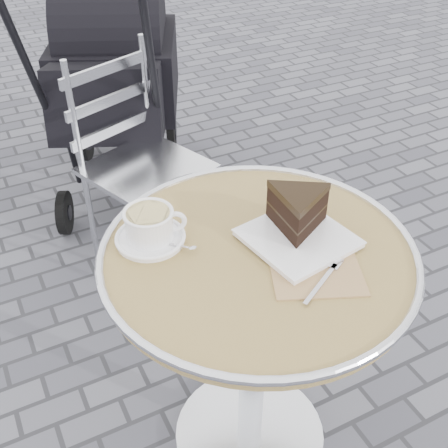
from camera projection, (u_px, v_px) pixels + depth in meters
name	position (u px, v px, depth m)	size (l,w,h in m)	color
ground	(249.00, 436.00, 1.69)	(80.00, 80.00, 0.00)	#5A5B63
cafe_table	(256.00, 303.00, 1.35)	(0.72, 0.72, 0.74)	silver
cappuccino_set	(150.00, 228.00, 1.26)	(0.16, 0.17, 0.08)	white
cake_plate_set	(298.00, 217.00, 1.26)	(0.26, 0.34, 0.12)	#A77F5B
bistro_chair	(128.00, 140.00, 2.06)	(0.50, 0.50, 0.86)	silver
baby_stroller	(115.00, 88.00, 2.52)	(0.87, 1.16, 1.11)	black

